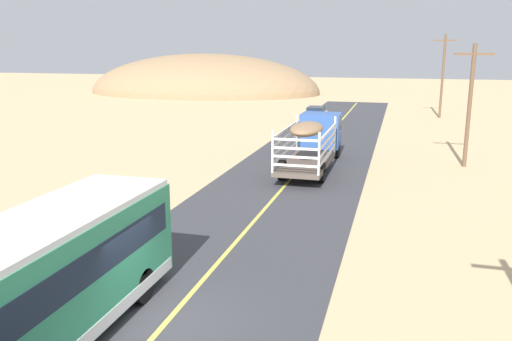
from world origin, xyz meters
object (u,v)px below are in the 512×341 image
(livestock_truck, at_px, (316,136))
(power_pole_far, at_px, (443,74))
(car_far, at_px, (316,115))
(bus, at_px, (27,291))
(power_pole_mid, at_px, (470,102))

(livestock_truck, xyz_separation_m, power_pole_far, (8.92, 25.63, 2.72))
(livestock_truck, distance_m, power_pole_far, 27.28)
(car_far, bearing_deg, livestock_truck, -80.96)
(bus, distance_m, power_pole_far, 49.85)
(livestock_truck, bearing_deg, car_far, 99.04)
(bus, relative_size, power_pole_mid, 1.36)
(bus, xyz_separation_m, power_pole_far, (11.82, 48.35, 2.77))
(car_far, xyz_separation_m, power_pole_far, (11.97, 6.52, 3.82))
(car_far, relative_size, power_pole_far, 0.52)
(car_far, distance_m, power_pole_far, 14.15)
(power_pole_mid, bearing_deg, bus, -115.80)
(bus, height_order, car_far, bus)
(power_pole_far, bearing_deg, livestock_truck, -109.19)
(bus, distance_m, power_pole_mid, 27.24)
(car_far, height_order, power_pole_mid, power_pole_mid)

